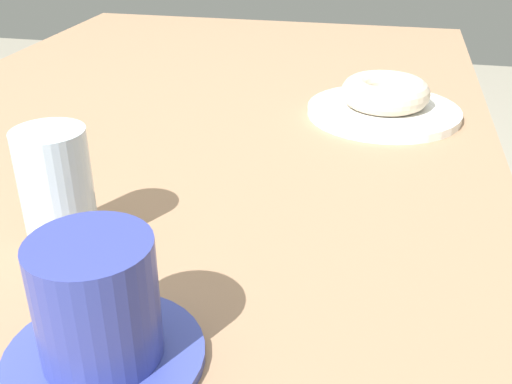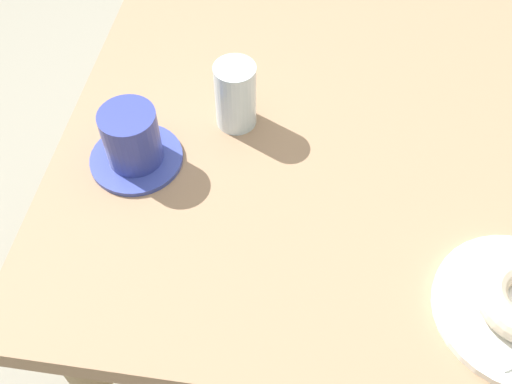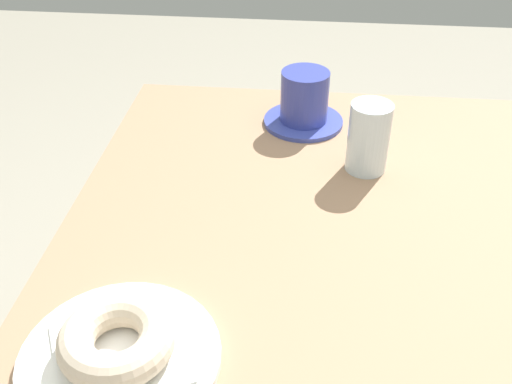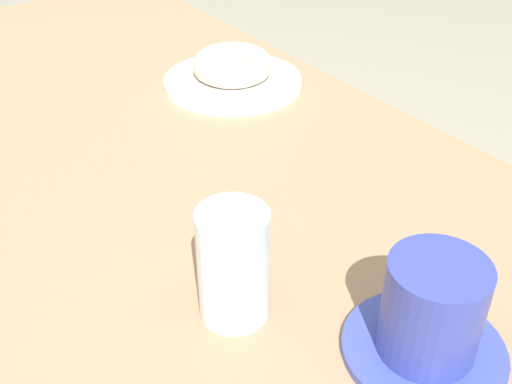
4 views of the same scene
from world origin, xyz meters
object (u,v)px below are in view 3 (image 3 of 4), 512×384
water_glass (371,138)px  donut_sugar_ring (117,340)px  plate_sugar_ring (120,357)px  coffee_cup (304,101)px

water_glass → donut_sugar_ring: bearing=-34.7°
plate_sugar_ring → coffee_cup: bearing=162.2°
plate_sugar_ring → donut_sugar_ring: (0.00, 0.00, 0.03)m
donut_sugar_ring → coffee_cup: (-0.51, 0.16, 0.01)m
plate_sugar_ring → water_glass: (-0.38, 0.27, 0.05)m
water_glass → coffee_cup: bearing=-142.1°
donut_sugar_ring → coffee_cup: size_ratio=0.87×
donut_sugar_ring → water_glass: 0.47m
plate_sugar_ring → coffee_cup: 0.54m
plate_sugar_ring → donut_sugar_ring: 0.03m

